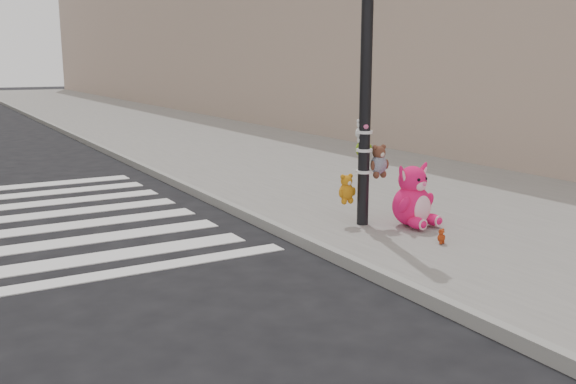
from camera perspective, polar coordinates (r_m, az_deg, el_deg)
ground at (r=6.36m, az=-2.79°, el=-10.52°), size 120.00×120.00×0.00m
sidewalk_near at (r=17.24m, az=-3.24°, el=3.80°), size 7.00×80.00×0.14m
curb_edge at (r=16.00m, az=-14.35°, el=2.86°), size 0.12×80.00×0.15m
signal_pole at (r=8.87m, az=6.90°, el=6.99°), size 0.72×0.50×4.00m
pink_bunny at (r=9.03m, az=11.08°, el=-0.71°), size 0.63×0.71×0.89m
red_teddy at (r=8.27m, az=13.47°, el=-3.85°), size 0.15×0.12×0.20m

